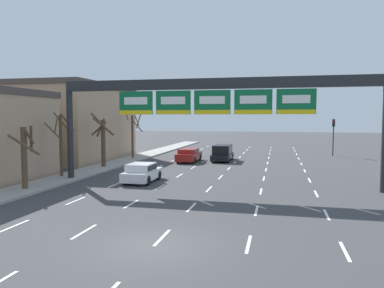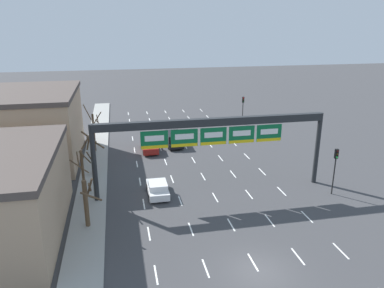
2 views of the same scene
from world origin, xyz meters
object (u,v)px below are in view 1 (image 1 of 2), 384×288
car_red (189,155)px  traffic_light_mid_block (333,130)px  tree_bare_second (25,154)px  car_white (142,172)px  sign_gantry (213,97)px  tree_bare_closest (102,138)px  tree_bare_third (133,132)px  tree_bare_furthest (61,141)px  suv_black (223,152)px

car_red → traffic_light_mid_block: traffic_light_mid_block is taller
traffic_light_mid_block → tree_bare_second: size_ratio=1.09×
car_white → tree_bare_second: bearing=-142.0°
sign_gantry → car_red: sign_gantry is taller
sign_gantry → tree_bare_closest: bearing=150.5°
traffic_light_mid_block → tree_bare_third: (-22.13, -8.74, -0.19)m
tree_bare_third → traffic_light_mid_block: bearing=21.6°
tree_bare_second → tree_bare_furthest: tree_bare_furthest is taller
car_white → car_red: size_ratio=0.87×
sign_gantry → car_white: size_ratio=5.48×
tree_bare_closest → tree_bare_furthest: bearing=-94.5°
traffic_light_mid_block → tree_bare_closest: size_ratio=0.90×
car_white → tree_bare_second: 7.77m
sign_gantry → car_white: (-5.16, 0.19, -5.29)m
suv_black → tree_bare_third: (-9.91, -0.55, 2.02)m
car_red → tree_bare_third: (-6.61, 1.06, 2.24)m
suv_black → tree_bare_closest: size_ratio=0.98×
suv_black → tree_bare_furthest: 17.57m
sign_gantry → tree_bare_closest: size_ratio=4.45×
tree_bare_closest → traffic_light_mid_block: bearing=36.6°
traffic_light_mid_block → tree_bare_second: 34.94m
traffic_light_mid_block → tree_bare_furthest: (-22.50, -22.32, -0.32)m
car_white → tree_bare_closest: 8.89m
car_white → suv_black: suv_black is taller
tree_bare_second → tree_bare_third: 18.46m
suv_black → tree_bare_closest: bearing=-140.3°
car_white → tree_bare_closest: size_ratio=0.81×
sign_gantry → tree_bare_second: size_ratio=5.41×
tree_bare_closest → tree_bare_third: size_ratio=0.83×
sign_gantry → traffic_light_mid_block: size_ratio=4.95×
car_red → tree_bare_furthest: tree_bare_furthest is taller
sign_gantry → tree_bare_third: (-11.35, 13.96, -3.04)m
car_white → suv_black: size_ratio=0.83×
tree_bare_closest → tree_bare_furthest: size_ratio=1.01×
suv_black → car_red: (-3.30, -1.60, -0.21)m
car_red → tree_bare_furthest: bearing=-119.1°
suv_black → tree_bare_furthest: (-10.28, -14.12, 1.89)m
suv_black → tree_bare_furthest: bearing=-126.0°
tree_bare_second → traffic_light_mid_block: bearing=51.1°
car_white → car_red: (0.41, 12.71, 0.01)m
car_white → tree_bare_furthest: (-6.56, 0.19, 2.12)m
suv_black → tree_bare_closest: tree_bare_closest is taller
car_red → sign_gantry: bearing=-69.8°
suv_black → tree_bare_closest: 12.87m
sign_gantry → tree_bare_third: bearing=129.1°
suv_black → car_red: bearing=-154.1°
car_red → tree_bare_closest: (-6.50, -6.55, 1.97)m
car_white → suv_black: 14.79m
tree_bare_closest → tree_bare_third: bearing=90.8°
car_red → traffic_light_mid_block: size_ratio=1.04×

